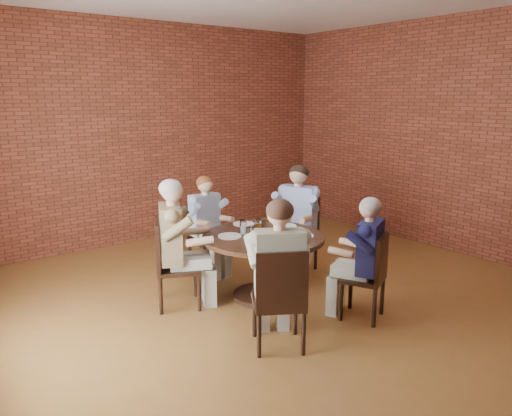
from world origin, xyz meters
TOP-DOWN VIEW (x-y plane):
  - floor at (0.00, 0.00)m, footprint 7.00×7.00m
  - wall_back at (0.00, 3.50)m, footprint 7.00×0.00m
  - wall_right at (3.25, 0.00)m, footprint 0.00×7.00m
  - dining_table at (-0.11, 0.45)m, footprint 1.37×1.37m
  - chair_a at (0.87, 0.93)m, footprint 0.62×0.62m
  - diner_a at (0.79, 0.89)m, footprint 0.89×0.83m
  - chair_b at (-0.16, 1.64)m, footprint 0.42×0.42m
  - diner_b at (-0.16, 1.56)m, footprint 0.52×0.63m
  - chair_c at (-1.06, 0.89)m, footprint 0.62×0.62m
  - diner_c at (-0.97, 0.85)m, footprint 0.89×0.82m
  - chair_d at (-0.73, -0.60)m, footprint 0.63×0.63m
  - diner_d at (-0.68, -0.52)m, footprint 0.85×0.89m
  - chair_e at (0.44, -0.65)m, footprint 0.54×0.54m
  - diner_e at (0.40, -0.58)m, footprint 0.72×0.77m
  - plate_a at (0.33, 0.58)m, footprint 0.26×0.26m
  - plate_b at (-0.00, 0.97)m, footprint 0.26×0.26m
  - plate_c at (-0.44, 0.63)m, footprint 0.26×0.26m
  - plate_d at (0.21, 0.15)m, footprint 0.26×0.26m
  - glass_a at (0.22, 0.58)m, footprint 0.07×0.07m
  - glass_b at (-0.04, 0.63)m, footprint 0.07×0.07m
  - glass_c at (-0.21, 0.70)m, footprint 0.07×0.07m
  - glass_d at (-0.25, 0.63)m, footprint 0.07×0.07m
  - glass_e at (-0.33, 0.40)m, footprint 0.07×0.07m
  - glass_f at (-0.16, -0.00)m, footprint 0.07×0.07m
  - smartphone at (0.31, 0.26)m, footprint 0.11×0.16m

SIDE VIEW (x-z plane):
  - floor at x=0.00m, z-range 0.00..0.00m
  - chair_b at x=-0.16m, z-range 0.04..0.95m
  - chair_e at x=0.44m, z-range 0.04..0.95m
  - chair_d at x=-0.73m, z-range 0.04..1.01m
  - chair_a at x=0.87m, z-range 0.04..1.02m
  - chair_c at x=-1.06m, z-range 0.04..1.02m
  - dining_table at x=-0.11m, z-range 0.15..0.90m
  - diner_b at x=-0.16m, z-range 0.00..1.28m
  - diner_e at x=0.40m, z-range 0.00..1.29m
  - diner_d at x=-0.68m, z-range 0.00..1.40m
  - diner_a at x=0.79m, z-range 0.00..1.41m
  - diner_c at x=-0.97m, z-range 0.00..1.42m
  - smartphone at x=0.31m, z-range 0.75..0.76m
  - plate_a at x=0.33m, z-range 0.75..0.76m
  - plate_b at x=0.00m, z-range 0.75..0.76m
  - plate_c at x=-0.44m, z-range 0.75..0.76m
  - plate_d at x=0.21m, z-range 0.75..0.76m
  - glass_a at x=0.22m, z-range 0.75..0.89m
  - glass_b at x=-0.04m, z-range 0.75..0.89m
  - glass_c at x=-0.21m, z-range 0.75..0.89m
  - glass_d at x=-0.25m, z-range 0.75..0.89m
  - glass_e at x=-0.33m, z-range 0.75..0.89m
  - glass_f at x=-0.16m, z-range 0.75..0.89m
  - wall_back at x=0.00m, z-range -1.80..5.20m
  - wall_right at x=3.25m, z-range -1.80..5.20m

